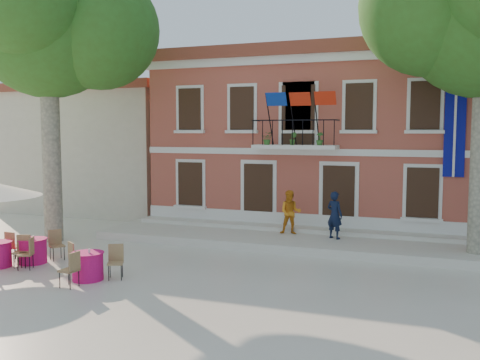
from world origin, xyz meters
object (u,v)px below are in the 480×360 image
(pedestrian_orange, at_px, (290,212))
(cafe_table_1, at_px, (88,265))
(plane_tree_west, at_px, (47,24))
(cafe_table_0, at_px, (33,250))
(pedestrian_navy, at_px, (335,215))

(pedestrian_orange, xyz_separation_m, cafe_table_1, (-3.89, -6.88, -0.68))
(plane_tree_west, xyz_separation_m, cafe_table_0, (1.69, -3.01, -7.53))
(cafe_table_0, height_order, cafe_table_1, same)
(plane_tree_west, distance_m, pedestrian_navy, 12.41)
(plane_tree_west, distance_m, cafe_table_1, 9.61)
(pedestrian_navy, relative_size, pedestrian_orange, 1.04)
(pedestrian_orange, distance_m, cafe_table_0, 8.93)
(plane_tree_west, height_order, cafe_table_1, plane_tree_west)
(plane_tree_west, relative_size, cafe_table_0, 5.77)
(plane_tree_west, height_order, pedestrian_navy, plane_tree_west)
(cafe_table_0, bearing_deg, cafe_table_1, -19.34)
(plane_tree_west, bearing_deg, cafe_table_0, -60.71)
(pedestrian_orange, relative_size, cafe_table_0, 0.87)
(pedestrian_navy, relative_size, cafe_table_1, 0.90)
(plane_tree_west, bearing_deg, pedestrian_navy, 14.72)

